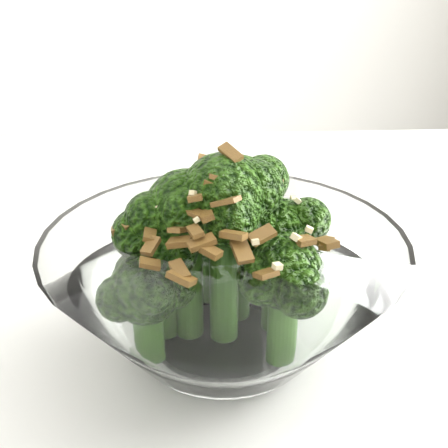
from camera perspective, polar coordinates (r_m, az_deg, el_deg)
name	(u,v)px	position (r m, az deg, el deg)	size (l,w,h in m)	color
table	(212,356)	(0.54, -1.15, -11.95)	(1.36, 1.07, 0.75)	white
broccoli_dish	(223,281)	(0.41, -0.05, -5.23)	(0.23, 0.23, 0.15)	white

